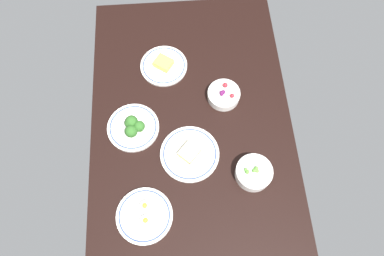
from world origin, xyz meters
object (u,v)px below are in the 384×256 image
(plate_sandwich, at_px, (190,154))
(bowl_berries, at_px, (224,95))
(plate_broccoli, at_px, (133,127))
(plate_cheese, at_px, (164,65))
(bowl_peas, at_px, (254,173))
(plate_eggs, at_px, (145,216))

(plate_sandwich, height_order, bowl_berries, bowl_berries)
(plate_broccoli, relative_size, bowl_berries, 1.54)
(plate_cheese, height_order, plate_sandwich, same)
(bowl_berries, bearing_deg, plate_cheese, 54.95)
(plate_cheese, bearing_deg, bowl_peas, -148.09)
(plate_broccoli, bearing_deg, bowl_berries, -72.31)
(plate_eggs, xyz_separation_m, bowl_berries, (0.46, -0.33, 0.01))
(bowl_peas, xyz_separation_m, plate_sandwich, (0.10, 0.23, -0.02))
(plate_cheese, xyz_separation_m, bowl_berries, (-0.17, -0.24, 0.01))
(bowl_peas, bearing_deg, plate_broccoli, 63.81)
(plate_eggs, bearing_deg, plate_sandwich, -38.48)
(plate_cheese, distance_m, bowl_berries, 0.29)
(plate_sandwich, bearing_deg, plate_broccoli, 60.53)
(plate_cheese, distance_m, plate_eggs, 0.64)
(plate_eggs, bearing_deg, plate_cheese, -8.47)
(plate_broccoli, xyz_separation_m, plate_sandwich, (-0.12, -0.21, -0.01))
(plate_cheese, xyz_separation_m, bowl_peas, (-0.51, -0.31, 0.02))
(plate_sandwich, distance_m, bowl_berries, 0.29)
(plate_cheese, height_order, plate_eggs, plate_eggs)
(plate_eggs, relative_size, bowl_peas, 1.48)
(bowl_berries, bearing_deg, plate_broccoli, 107.69)
(plate_eggs, relative_size, plate_sandwich, 0.90)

